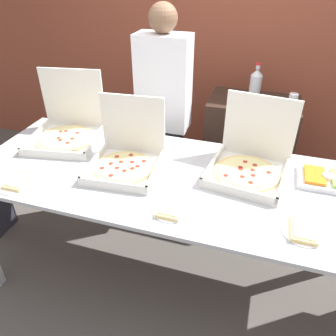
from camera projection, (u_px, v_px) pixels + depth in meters
ground_plane at (168, 275)px, 2.46m from camera, size 16.00×16.00×0.00m
brick_wall_behind at (222, 33)px, 3.04m from camera, size 10.00×0.06×2.80m
buffet_table at (168, 188)px, 2.00m from camera, size 2.42×0.95×0.92m
pizza_box_far_right at (67, 129)px, 2.29m from camera, size 0.52×0.54×0.45m
pizza_box_far_left at (250, 161)px, 1.93m from camera, size 0.49×0.50×0.43m
pizza_box_near_left at (126, 157)px, 1.99m from camera, size 0.44×0.45×0.41m
paper_plate_front_right at (304, 231)px, 1.54m from camera, size 0.20×0.20×0.03m
paper_plate_front_center at (20, 182)px, 1.87m from camera, size 0.24×0.24×0.03m
paper_plate_front_left at (171, 209)px, 1.68m from camera, size 0.20×0.20×0.03m
veggie_tray at (327, 180)px, 1.87m from camera, size 0.32×0.23×0.05m
sideboard_podium at (246, 156)px, 2.90m from camera, size 0.71×0.47×1.04m
soda_bottle at (256, 84)px, 2.58m from camera, size 0.09×0.09×0.28m
soda_can_silver at (293, 102)px, 2.43m from camera, size 0.07×0.07×0.12m
person_guest_cap at (164, 117)px, 2.62m from camera, size 0.40×0.22×1.76m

